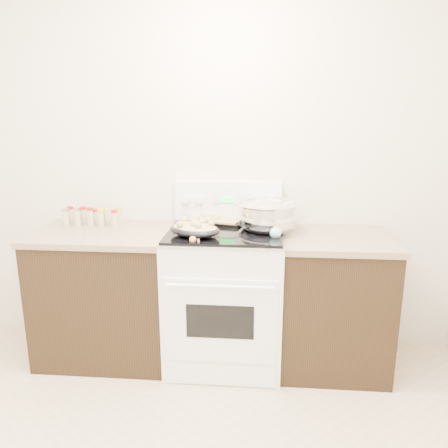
# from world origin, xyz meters

# --- Properties ---
(room_shell) EXTENTS (4.10, 3.60, 2.75)m
(room_shell) POSITION_xyz_m (0.00, 0.00, 1.70)
(room_shell) COLOR beige
(room_shell) RESTS_ON ground
(counter_left) EXTENTS (0.93, 0.67, 0.92)m
(counter_left) POSITION_xyz_m (-0.48, 1.43, 0.46)
(counter_left) COLOR black
(counter_left) RESTS_ON ground
(counter_right) EXTENTS (0.73, 0.67, 0.92)m
(counter_right) POSITION_xyz_m (1.08, 1.43, 0.46)
(counter_right) COLOR black
(counter_right) RESTS_ON ground
(kitchen_range) EXTENTS (0.78, 0.73, 1.22)m
(kitchen_range) POSITION_xyz_m (0.35, 1.42, 0.49)
(kitchen_range) COLOR white
(kitchen_range) RESTS_ON ground
(mixing_bowl) EXTENTS (0.52, 0.52, 0.24)m
(mixing_bowl) POSITION_xyz_m (0.63, 1.47, 1.04)
(mixing_bowl) COLOR silver
(mixing_bowl) RESTS_ON kitchen_range
(roasting_pan) EXTENTS (0.41, 0.35, 0.12)m
(roasting_pan) POSITION_xyz_m (0.17, 1.27, 0.99)
(roasting_pan) COLOR black
(roasting_pan) RESTS_ON kitchen_range
(baking_sheet) EXTENTS (0.45, 0.36, 0.06)m
(baking_sheet) POSITION_xyz_m (0.27, 1.65, 0.96)
(baking_sheet) COLOR black
(baking_sheet) RESTS_ON kitchen_range
(wooden_spoon) EXTENTS (0.07, 0.28, 0.04)m
(wooden_spoon) POSITION_xyz_m (0.19, 1.19, 0.95)
(wooden_spoon) COLOR tan
(wooden_spoon) RESTS_ON kitchen_range
(blue_ladle) EXTENTS (0.13, 0.25, 0.09)m
(blue_ladle) POSITION_xyz_m (0.69, 1.30, 0.97)
(blue_ladle) COLOR #9BDBE7
(blue_ladle) RESTS_ON kitchen_range
(spice_jars) EXTENTS (0.40, 0.15, 0.13)m
(spice_jars) POSITION_xyz_m (-0.62, 1.58, 0.98)
(spice_jars) COLOR #BFB28C
(spice_jars) RESTS_ON counter_left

